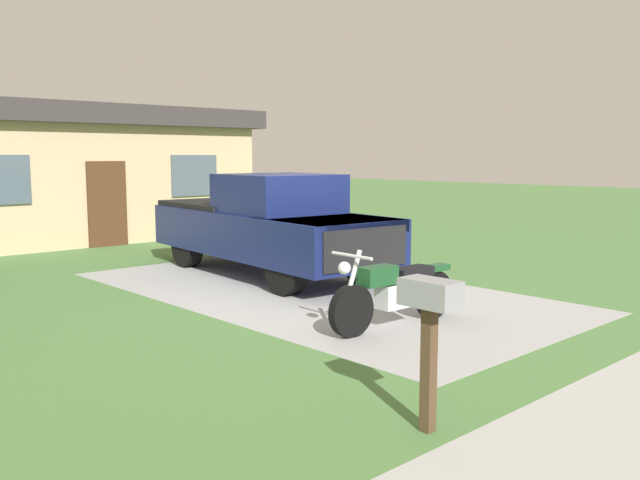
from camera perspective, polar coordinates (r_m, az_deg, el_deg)
The scene contains 6 objects.
ground_plane at distance 11.18m, azimuth -0.50°, elevation -4.36°, with size 80.00×80.00×0.00m, color #4D783E.
driveway_pad at distance 11.18m, azimuth -0.50°, elevation -4.34°, with size 4.54×8.53×0.01m, color #A3A3A3.
motorcycle at distance 8.85m, azimuth 6.29°, elevation -4.37°, with size 2.21×0.70×1.09m.
pickup_truck at distance 12.72m, azimuth -4.62°, elevation 1.37°, with size 2.50×5.78×1.90m.
mailbox at distance 5.47m, azimuth 9.29°, elevation -6.22°, with size 0.26×0.48×1.26m.
neighbor_house at distance 19.66m, azimuth -20.85°, elevation 5.41°, with size 9.60×5.60×3.50m.
Camera 1 is at (-7.37, -8.10, 2.24)m, focal length 37.74 mm.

